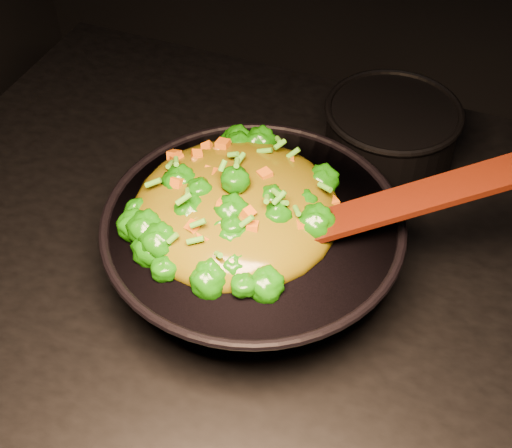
% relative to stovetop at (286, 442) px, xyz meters
% --- Properties ---
extents(stovetop, '(1.20, 0.90, 0.90)m').
position_rel_stovetop_xyz_m(stovetop, '(0.00, 0.00, 0.00)').
color(stovetop, black).
rests_on(stovetop, ground).
extents(wok, '(0.47, 0.47, 0.10)m').
position_rel_stovetop_xyz_m(wok, '(-0.06, -0.01, 0.50)').
color(wok, black).
rests_on(wok, stovetop).
extents(stir_fry, '(0.26, 0.26, 0.09)m').
position_rel_stovetop_xyz_m(stir_fry, '(-0.08, -0.00, 0.59)').
color(stir_fry, '#156106').
rests_on(stir_fry, wok).
extents(spatula, '(0.28, 0.15, 0.12)m').
position_rel_stovetop_xyz_m(spatula, '(0.09, 0.02, 0.60)').
color(spatula, '#3D1708').
rests_on(spatula, wok).
extents(back_pot, '(0.23, 0.23, 0.11)m').
position_rel_stovetop_xyz_m(back_pot, '(0.05, 0.26, 0.50)').
color(back_pot, black).
rests_on(back_pot, stovetop).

